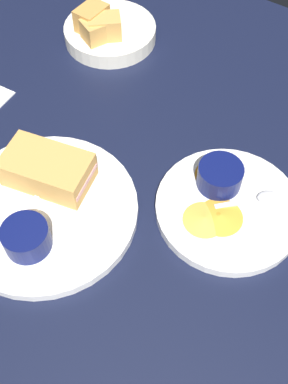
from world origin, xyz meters
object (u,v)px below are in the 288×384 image
sandwich_half_near (47,169)px  plate_chips_companion (228,208)px  spoon_by_gravy_ramekin (259,198)px  ramekin_dark_sauce (26,237)px  plate_sandwich_main (45,210)px  bread_basket_rear (107,31)px  spoon_by_dark_ramekin (35,211)px  ramekin_light_gravy (220,175)px

sandwich_half_near → plate_chips_companion: sandwich_half_near is taller
plate_chips_companion → spoon_by_gravy_ramekin: spoon_by_gravy_ramekin is taller
ramekin_dark_sauce → spoon_by_gravy_ramekin: 34.30cm
ramekin_dark_sauce → plate_sandwich_main: bearing=111.5°
ramekin_dark_sauce → plate_chips_companion: ramekin_dark_sauce is taller
plate_chips_companion → bread_basket_rear: 44.78cm
ramekin_dark_sauce → spoon_by_gravy_ramekin: (23.58, 24.86, -1.75)cm
spoon_by_dark_ramekin → plate_chips_companion: bearing=36.1°
spoon_by_gravy_ramekin → spoon_by_dark_ramekin: bearing=-142.5°
sandwich_half_near → ramekin_dark_sauce: bearing=-64.3°
spoon_by_dark_ramekin → ramekin_light_gravy: size_ratio=1.33×
ramekin_light_gravy → bread_basket_rear: 40.57cm
sandwich_half_near → bread_basket_rear: size_ratio=0.80×
spoon_by_gravy_ramekin → bread_basket_rear: 46.11cm
ramekin_dark_sauce → spoon_by_dark_ramekin: size_ratio=0.73×
sandwich_half_near → bread_basket_rear: (-13.47, 33.36, -1.59)cm
ramekin_dark_sauce → plate_chips_companion: size_ratio=0.30×
ramekin_dark_sauce → plate_chips_companion: bearing=46.6°
spoon_by_gravy_ramekin → plate_sandwich_main: bearing=-143.7°
plate_chips_companion → ramekin_light_gravy: ramekin_light_gravy is taller
ramekin_light_gravy → spoon_by_dark_ramekin: bearing=-135.4°
spoon_by_gravy_ramekin → bread_basket_rear: size_ratio=0.45×
spoon_by_dark_ramekin → ramekin_light_gravy: bearing=44.6°
plate_sandwich_main → spoon_by_gravy_ramekin: size_ratio=3.43×
ramekin_dark_sauce → sandwich_half_near: bearing=115.7°
ramekin_light_gravy → plate_chips_companion: bearing=-39.8°
spoon_by_dark_ramekin → ramekin_light_gravy: (19.94, 19.68, 1.65)cm
spoon_by_dark_ramekin → bread_basket_rear: bearing=111.6°
ramekin_light_gravy → bread_basket_rear: size_ratio=0.38×
ramekin_light_gravy → ramekin_dark_sauce: bearing=-125.2°
ramekin_light_gravy → spoon_by_gravy_ramekin: size_ratio=0.84×
bread_basket_rear → spoon_by_gravy_ramekin: bearing=-24.2°
ramekin_dark_sauce → bread_basket_rear: bearing=112.9°
sandwich_half_near → spoon_by_gravy_ramekin: size_ratio=1.77×
ramekin_dark_sauce → ramekin_light_gravy: (17.03, 24.18, -0.10)cm
sandwich_half_near → spoon_by_gravy_ramekin: (28.58, 14.44, -2.04)cm
plate_sandwich_main → sandwich_half_near: size_ratio=1.93×
spoon_by_dark_ramekin → spoon_by_gravy_ramekin: 33.40cm
ramekin_dark_sauce → ramekin_light_gravy: bearing=54.8°
ramekin_light_gravy → spoon_by_gravy_ramekin: bearing=5.9°
sandwich_half_near → spoon_by_gravy_ramekin: sandwich_half_near is taller
plate_sandwich_main → spoon_by_gravy_ramekin: (25.88, 19.01, 1.16)cm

